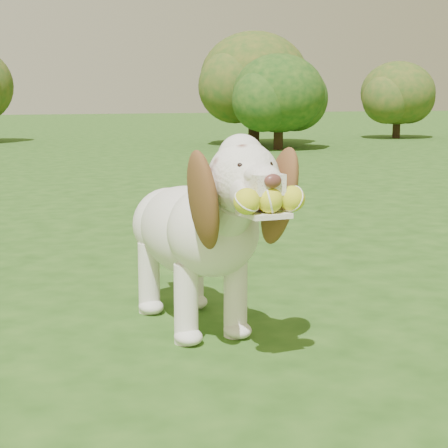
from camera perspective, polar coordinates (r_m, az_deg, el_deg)
name	(u,v)px	position (r m, az deg, el deg)	size (l,w,h in m)	color
ground	(114,320)	(3.19, -8.37, -7.28)	(80.00, 80.00, 0.00)	#204614
dog	(199,225)	(2.93, -1.95, -0.11)	(0.43, 1.23, 0.80)	white
shrub_h	(398,93)	(17.84, 13.09, 9.69)	(1.69, 1.69, 1.75)	#382314
shrub_d	(279,93)	(13.55, 4.20, 9.90)	(1.64, 1.64, 1.70)	#382314
shrub_f	(254,78)	(15.08, 2.31, 11.04)	(2.14, 2.14, 2.22)	#382314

